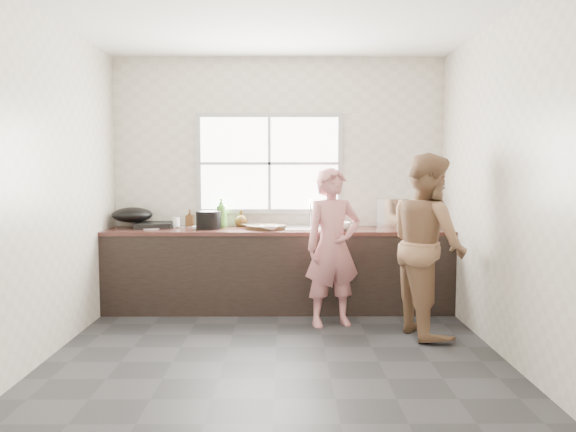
{
  "coord_description": "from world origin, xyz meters",
  "views": [
    {
      "loc": [
        0.08,
        -4.59,
        1.49
      ],
      "look_at": [
        0.1,
        0.65,
        1.05
      ],
      "focal_mm": 35.0,
      "sensor_mm": 36.0,
      "label": 1
    }
  ],
  "objects_px": {
    "bowl_mince": "(269,228)",
    "bowl_crabs": "(338,227)",
    "bottle_green": "(221,212)",
    "dish_rack": "(395,213)",
    "woman": "(333,252)",
    "pot_lid_left": "(152,228)",
    "plate_food": "(202,227)",
    "bottle_brown_tall": "(190,219)",
    "pot_lid_right": "(182,226)",
    "burner": "(154,225)",
    "bottle_brown_short": "(241,219)",
    "wok": "(132,215)",
    "black_pot": "(209,220)",
    "glass_jar": "(176,222)",
    "person_side": "(428,244)",
    "bowl_held": "(332,228)",
    "cutting_board": "(266,227)"
  },
  "relations": [
    {
      "from": "cutting_board",
      "to": "pot_lid_left",
      "type": "xyz_separation_m",
      "value": [
        -1.21,
        0.05,
        -0.01
      ]
    },
    {
      "from": "bottle_brown_tall",
      "to": "pot_lid_right",
      "type": "bearing_deg",
      "value": -177.78
    },
    {
      "from": "wok",
      "to": "bottle_brown_tall",
      "type": "bearing_deg",
      "value": 11.83
    },
    {
      "from": "bottle_brown_short",
      "to": "wok",
      "type": "xyz_separation_m",
      "value": [
        -1.16,
        -0.12,
        0.06
      ]
    },
    {
      "from": "black_pot",
      "to": "pot_lid_left",
      "type": "bearing_deg",
      "value": 175.51
    },
    {
      "from": "plate_food",
      "to": "pot_lid_right",
      "type": "xyz_separation_m",
      "value": [
        -0.24,
        0.11,
        -0.0
      ]
    },
    {
      "from": "pot_lid_right",
      "to": "bowl_mince",
      "type": "bearing_deg",
      "value": -21.23
    },
    {
      "from": "person_side",
      "to": "burner",
      "type": "xyz_separation_m",
      "value": [
        -2.7,
        1.03,
        0.07
      ]
    },
    {
      "from": "woman",
      "to": "bottle_brown_tall",
      "type": "distance_m",
      "value": 1.74
    },
    {
      "from": "cutting_board",
      "to": "bottle_brown_short",
      "type": "xyz_separation_m",
      "value": [
        -0.28,
        0.24,
        0.06
      ]
    },
    {
      "from": "glass_jar",
      "to": "bowl_crabs",
      "type": "bearing_deg",
      "value": -8.45
    },
    {
      "from": "person_side",
      "to": "bottle_brown_short",
      "type": "relative_size",
      "value": 10.01
    },
    {
      "from": "glass_jar",
      "to": "dish_rack",
      "type": "height_order",
      "value": "dish_rack"
    },
    {
      "from": "black_pot",
      "to": "wok",
      "type": "bearing_deg",
      "value": 172.04
    },
    {
      "from": "glass_jar",
      "to": "burner",
      "type": "distance_m",
      "value": 0.24
    },
    {
      "from": "bowl_crabs",
      "to": "burner",
      "type": "bearing_deg",
      "value": 172.9
    },
    {
      "from": "bowl_mince",
      "to": "bottle_brown_tall",
      "type": "xyz_separation_m",
      "value": [
        -0.88,
        0.38,
        0.06
      ]
    },
    {
      "from": "bowl_mince",
      "to": "pot_lid_right",
      "type": "distance_m",
      "value": 1.03
    },
    {
      "from": "plate_food",
      "to": "burner",
      "type": "bearing_deg",
      "value": 178.76
    },
    {
      "from": "dish_rack",
      "to": "wok",
      "type": "bearing_deg",
      "value": -170.84
    },
    {
      "from": "bottle_brown_tall",
      "to": "glass_jar",
      "type": "relative_size",
      "value": 1.55
    },
    {
      "from": "burner",
      "to": "pot_lid_left",
      "type": "bearing_deg",
      "value": -88.12
    },
    {
      "from": "dish_rack",
      "to": "black_pot",
      "type": "bearing_deg",
      "value": -166.52
    },
    {
      "from": "bottle_brown_short",
      "to": "burner",
      "type": "height_order",
      "value": "bottle_brown_short"
    },
    {
      "from": "bottle_brown_tall",
      "to": "glass_jar",
      "type": "xyz_separation_m",
      "value": [
        -0.13,
        -0.09,
        -0.03
      ]
    },
    {
      "from": "bowl_mince",
      "to": "bowl_crabs",
      "type": "relative_size",
      "value": 0.95
    },
    {
      "from": "plate_food",
      "to": "dish_rack",
      "type": "height_order",
      "value": "dish_rack"
    },
    {
      "from": "bowl_mince",
      "to": "bowl_crabs",
      "type": "bearing_deg",
      "value": 2.3
    },
    {
      "from": "bowl_held",
      "to": "bottle_brown_tall",
      "type": "bearing_deg",
      "value": 164.27
    },
    {
      "from": "bottle_green",
      "to": "pot_lid_right",
      "type": "relative_size",
      "value": 1.2
    },
    {
      "from": "bottle_green",
      "to": "burner",
      "type": "distance_m",
      "value": 0.74
    },
    {
      "from": "glass_jar",
      "to": "dish_rack",
      "type": "distance_m",
      "value": 2.39
    },
    {
      "from": "bowl_crabs",
      "to": "plate_food",
      "type": "bearing_deg",
      "value": 170.81
    },
    {
      "from": "bowl_held",
      "to": "bottle_brown_tall",
      "type": "distance_m",
      "value": 1.58
    },
    {
      "from": "bottle_green",
      "to": "glass_jar",
      "type": "relative_size",
      "value": 2.97
    },
    {
      "from": "woman",
      "to": "burner",
      "type": "height_order",
      "value": "woman"
    },
    {
      "from": "pot_lid_right",
      "to": "dish_rack",
      "type": "bearing_deg",
      "value": 0.08
    },
    {
      "from": "black_pot",
      "to": "pot_lid_left",
      "type": "relative_size",
      "value": 1.01
    },
    {
      "from": "bowl_mince",
      "to": "bottle_green",
      "type": "height_order",
      "value": "bottle_green"
    },
    {
      "from": "bottle_green",
      "to": "bottle_brown_short",
      "type": "bearing_deg",
      "value": 26.41
    },
    {
      "from": "bottle_brown_short",
      "to": "glass_jar",
      "type": "xyz_separation_m",
      "value": [
        -0.69,
        -0.09,
        -0.03
      ]
    },
    {
      "from": "bottle_green",
      "to": "dish_rack",
      "type": "relative_size",
      "value": 0.8
    },
    {
      "from": "bowl_mince",
      "to": "wok",
      "type": "relative_size",
      "value": 0.47
    },
    {
      "from": "pot_lid_right",
      "to": "plate_food",
      "type": "bearing_deg",
      "value": -25.46
    },
    {
      "from": "bottle_green",
      "to": "pot_lid_left",
      "type": "distance_m",
      "value": 0.75
    },
    {
      "from": "woman",
      "to": "pot_lid_left",
      "type": "height_order",
      "value": "woman"
    },
    {
      "from": "bowl_crabs",
      "to": "plate_food",
      "type": "distance_m",
      "value": 1.46
    },
    {
      "from": "bottle_brown_tall",
      "to": "bottle_brown_short",
      "type": "relative_size",
      "value": 1.05
    },
    {
      "from": "plate_food",
      "to": "bottle_brown_short",
      "type": "xyz_separation_m",
      "value": [
        0.41,
        0.12,
        0.07
      ]
    },
    {
      "from": "wok",
      "to": "pot_lid_right",
      "type": "distance_m",
      "value": 0.54
    }
  ]
}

